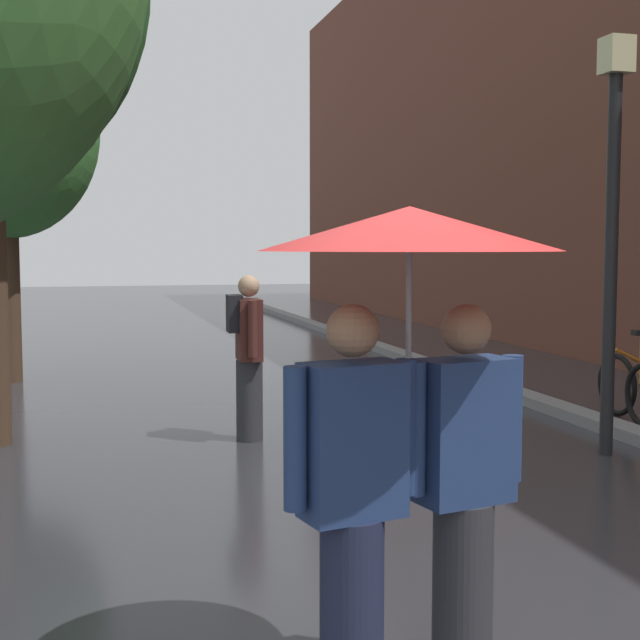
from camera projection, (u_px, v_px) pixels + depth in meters
kerb_strip at (418, 361)px, 14.22m from camera, size 0.30×36.00×0.12m
street_tree_2 at (4, 131)px, 12.10m from camera, size 2.57×2.57×5.00m
couple_under_umbrella at (410, 362)px, 3.59m from camera, size 1.23×1.23×2.06m
street_lamp_post at (612, 211)px, 7.88m from camera, size 0.24×0.24×3.74m
pedestrian_walking_midground at (248, 353)px, 8.59m from camera, size 0.35×0.59×1.62m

